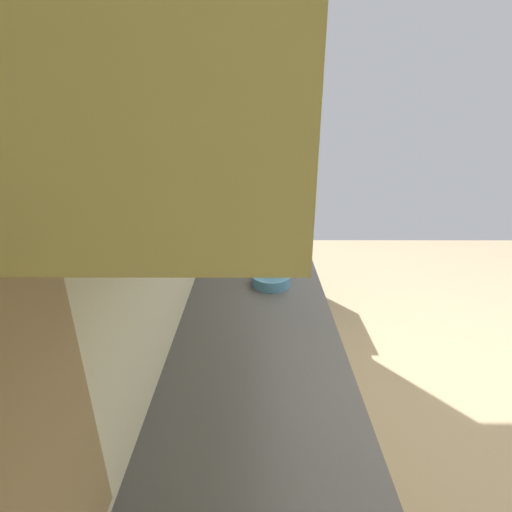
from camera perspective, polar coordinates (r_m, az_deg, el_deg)
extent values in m
plane|color=tan|center=(2.73, 31.40, -20.23)|extent=(6.14, 6.14, 0.00)
cube|color=beige|center=(1.74, -12.01, 10.54)|extent=(3.96, 0.12, 2.72)
cube|color=tan|center=(1.83, -0.09, -20.73)|extent=(3.14, 0.59, 0.91)
cube|color=#4B4B4E|center=(1.55, -0.10, -8.06)|extent=(3.17, 0.62, 0.02)
cube|color=#332819|center=(1.70, 11.08, -25.56)|extent=(0.01, 0.01, 0.84)
cube|color=#332819|center=(2.02, 8.75, -16.18)|extent=(0.01, 0.01, 0.84)
cube|color=#332819|center=(2.38, 7.24, -9.49)|extent=(0.01, 0.01, 0.84)
cube|color=#332819|center=(2.77, 6.17, -4.63)|extent=(0.01, 0.01, 0.84)
cube|color=tan|center=(1.35, -5.99, 28.82)|extent=(2.11, 0.35, 0.59)
cube|color=black|center=(3.44, 0.65, 1.15)|extent=(0.58, 0.66, 0.93)
cube|color=black|center=(3.47, 6.22, 0.42)|extent=(0.45, 0.01, 0.51)
cube|color=black|center=(3.30, 0.68, 8.86)|extent=(0.55, 0.63, 0.02)
cube|color=black|center=(3.29, -4.83, 10.19)|extent=(0.55, 0.04, 0.18)
cylinder|color=#38383D|center=(3.17, 2.88, 8.58)|extent=(0.11, 0.11, 0.01)
cylinder|color=#38383D|center=(3.42, 2.69, 9.59)|extent=(0.11, 0.11, 0.01)
cylinder|color=#38383D|center=(3.17, -1.48, 8.59)|extent=(0.11, 0.11, 0.01)
cylinder|color=#38383D|center=(3.42, -1.36, 9.60)|extent=(0.11, 0.11, 0.01)
cube|color=white|center=(2.33, -0.51, 6.56)|extent=(0.54, 0.37, 0.29)
cube|color=black|center=(2.29, 4.30, 6.21)|extent=(0.33, 0.01, 0.20)
cube|color=#2D2D33|center=(2.54, 3.91, 7.82)|extent=(0.10, 0.01, 0.20)
cylinder|color=#4C8CBF|center=(1.71, 2.36, -3.74)|extent=(0.18, 0.18, 0.05)
cylinder|color=#4B82C5|center=(1.70, 2.37, -3.36)|extent=(0.15, 0.15, 0.03)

